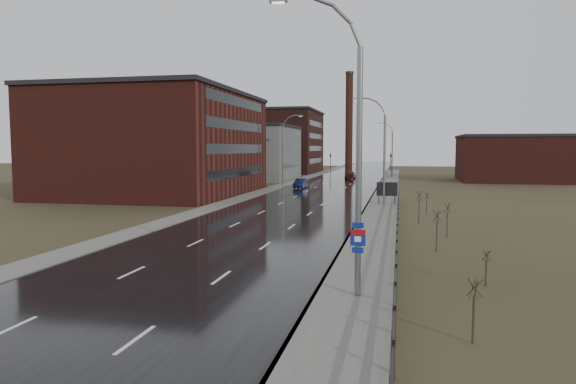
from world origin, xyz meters
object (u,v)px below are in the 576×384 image
at_px(car_near, 301,184).
at_px(car_far, 350,175).
at_px(billboard, 387,190).
at_px(streetlight_main, 351,149).

bearing_deg(car_near, car_far, 79.74).
bearing_deg(billboard, streetlight_main, -91.03).
xyz_separation_m(streetlight_main, car_far, (-7.63, 81.08, -5.25)).
height_order(streetlight_main, car_far, streetlight_main).
distance_m(streetlight_main, car_near, 57.59).
xyz_separation_m(car_near, car_far, (5.13, 25.18, 0.11)).
bearing_deg(car_far, billboard, 100.10).
height_order(car_near, car_far, car_far).
bearing_deg(billboard, car_near, 122.31).
bearing_deg(streetlight_main, billboard, 88.97).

